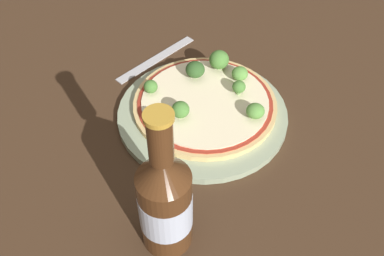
{
  "coord_description": "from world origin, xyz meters",
  "views": [
    {
      "loc": [
        0.48,
        -0.25,
        0.55
      ],
      "look_at": [
        0.06,
        -0.08,
        0.06
      ],
      "focal_mm": 42.0,
      "sensor_mm": 36.0,
      "label": 1
    }
  ],
  "objects": [
    {
      "name": "plate",
      "position": [
        -0.01,
        -0.03,
        0.01
      ],
      "size": [
        0.29,
        0.29,
        0.01
      ],
      "color": "#93A384",
      "rests_on": "ground_plane"
    },
    {
      "name": "pizza",
      "position": [
        -0.02,
        -0.02,
        0.02
      ],
      "size": [
        0.25,
        0.25,
        0.01
      ],
      "color": "tan",
      "rests_on": "plate"
    },
    {
      "name": "broccoli_floret_4",
      "position": [
        -0.08,
        -0.09,
        0.04
      ],
      "size": [
        0.02,
        0.02,
        0.02
      ],
      "color": "#7A9E5B",
      "rests_on": "pizza"
    },
    {
      "name": "broccoli_floret_0",
      "position": [
        -0.09,
        0.04,
        0.05
      ],
      "size": [
        0.04,
        0.04,
        0.04
      ],
      "color": "#7A9E5B",
      "rests_on": "pizza"
    },
    {
      "name": "broccoli_floret_5",
      "position": [
        0.0,
        -0.11,
        0.04
      ],
      "size": [
        0.03,
        0.03,
        0.03
      ],
      "color": "#7A9E5B",
      "rests_on": "pizza"
    },
    {
      "name": "beer_bottle",
      "position": [
        0.18,
        -0.16,
        0.09
      ],
      "size": [
        0.07,
        0.07,
        0.24
      ],
      "color": "#472814",
      "rests_on": "ground_plane"
    },
    {
      "name": "ground_plane",
      "position": [
        0.0,
        0.0,
        0.0
      ],
      "size": [
        3.0,
        3.0,
        0.0
      ],
      "primitive_type": "plane",
      "color": "#3D2819"
    },
    {
      "name": "broccoli_floret_6",
      "position": [
        0.0,
        -0.07,
        0.04
      ],
      "size": [
        0.03,
        0.03,
        0.03
      ],
      "color": "#7A9E5B",
      "rests_on": "pizza"
    },
    {
      "name": "broccoli_floret_1",
      "position": [
        -0.01,
        0.04,
        0.04
      ],
      "size": [
        0.02,
        0.02,
        0.03
      ],
      "color": "#7A9E5B",
      "rests_on": "pizza"
    },
    {
      "name": "broccoli_floret_7",
      "position": [
        -0.05,
        0.06,
        0.04
      ],
      "size": [
        0.03,
        0.03,
        0.03
      ],
      "color": "#7A9E5B",
      "rests_on": "pizza"
    },
    {
      "name": "fork",
      "position": [
        -0.19,
        -0.05,
        0.0
      ],
      "size": [
        0.09,
        0.18,
        0.0
      ],
      "rotation": [
        0.0,
        0.0,
        1.97
      ],
      "color": "#B2B2B7",
      "rests_on": "ground_plane"
    },
    {
      "name": "broccoli_floret_2",
      "position": [
        0.05,
        0.04,
        0.04
      ],
      "size": [
        0.03,
        0.03,
        0.03
      ],
      "color": "#7A9E5B",
      "rests_on": "pizza"
    },
    {
      "name": "broccoli_floret_3",
      "position": [
        -0.08,
        -0.01,
        0.04
      ],
      "size": [
        0.03,
        0.03,
        0.03
      ],
      "color": "#7A9E5B",
      "rests_on": "pizza"
    }
  ]
}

